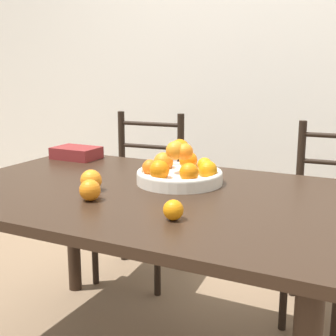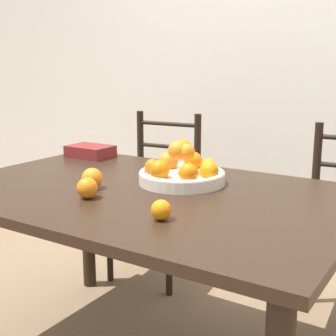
% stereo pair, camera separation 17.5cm
% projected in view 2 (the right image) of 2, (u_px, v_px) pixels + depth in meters
% --- Properties ---
extents(wall_back, '(8.00, 0.06, 2.60)m').
position_uv_depth(wall_back, '(284.00, 51.00, 2.89)').
color(wall_back, silver).
rests_on(wall_back, ground_plane).
extents(dining_table, '(1.54, 1.02, 0.76)m').
position_uv_depth(dining_table, '(144.00, 213.00, 1.79)').
color(dining_table, black).
rests_on(dining_table, ground_plane).
extents(fruit_bowl, '(0.34, 0.34, 0.17)m').
position_uv_depth(fruit_bowl, '(182.00, 171.00, 1.85)').
color(fruit_bowl, silver).
rests_on(fruit_bowl, dining_table).
extents(orange_loose_0, '(0.08, 0.08, 0.08)m').
position_uv_depth(orange_loose_0, '(92.00, 178.00, 1.77)').
color(orange_loose_0, orange).
rests_on(orange_loose_0, dining_table).
extents(orange_loose_1, '(0.06, 0.06, 0.06)m').
position_uv_depth(orange_loose_1, '(161.00, 210.00, 1.41)').
color(orange_loose_1, orange).
rests_on(orange_loose_1, dining_table).
extents(orange_loose_2, '(0.07, 0.07, 0.07)m').
position_uv_depth(orange_loose_2, '(87.00, 188.00, 1.64)').
color(orange_loose_2, orange).
rests_on(orange_loose_2, dining_table).
extents(chair_left, '(0.46, 0.44, 0.94)m').
position_uv_depth(chair_left, '(157.00, 197.00, 2.71)').
color(chair_left, black).
rests_on(chair_left, ground_plane).
extents(book_stack, '(0.22, 0.16, 0.06)m').
position_uv_depth(book_stack, '(90.00, 151.00, 2.38)').
color(book_stack, maroon).
rests_on(book_stack, dining_table).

